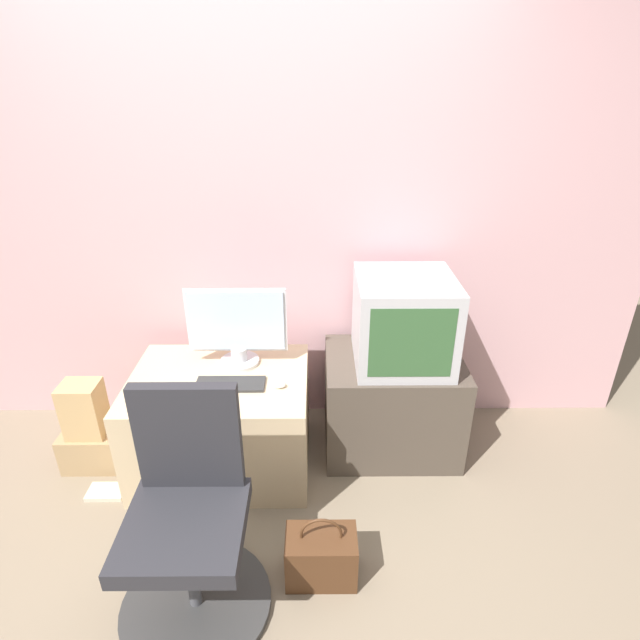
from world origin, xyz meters
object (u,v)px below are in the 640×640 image
(keyboard, at_px, (230,384))
(handbag, at_px, (321,556))
(book, at_px, (107,492))
(office_chair, at_px, (190,530))
(crt_tv, at_px, (403,321))
(main_monitor, at_px, (237,327))
(cardboard_box_lower, at_px, (94,448))
(mouse, at_px, (280,385))

(keyboard, xyz_separation_m, handbag, (0.44, -0.64, -0.44))
(keyboard, xyz_separation_m, book, (-0.65, -0.16, -0.54))
(keyboard, distance_m, office_chair, 0.75)
(keyboard, xyz_separation_m, crt_tv, (0.87, 0.21, 0.24))
(main_monitor, height_order, office_chair, main_monitor)
(keyboard, relative_size, book, 1.81)
(crt_tv, distance_m, cardboard_box_lower, 1.80)
(mouse, xyz_separation_m, handbag, (0.20, -0.61, -0.44))
(keyboard, height_order, handbag, keyboard)
(cardboard_box_lower, bearing_deg, main_monitor, 11.22)
(handbag, xyz_separation_m, book, (-1.09, 0.47, -0.11))
(book, bearing_deg, office_chair, -43.27)
(crt_tv, xyz_separation_m, cardboard_box_lower, (-1.65, -0.15, -0.69))
(main_monitor, relative_size, keyboard, 1.51)
(main_monitor, relative_size, mouse, 9.39)
(mouse, bearing_deg, main_monitor, 133.79)
(crt_tv, height_order, cardboard_box_lower, crt_tv)
(main_monitor, relative_size, office_chair, 0.55)
(main_monitor, bearing_deg, keyboard, -94.63)
(cardboard_box_lower, xyz_separation_m, handbag, (1.23, -0.69, 0.01))
(book, bearing_deg, keyboard, 14.27)
(cardboard_box_lower, height_order, book, cardboard_box_lower)
(main_monitor, bearing_deg, handbag, -63.48)
(crt_tv, bearing_deg, mouse, -159.52)
(main_monitor, xyz_separation_m, handbag, (0.43, -0.85, -0.64))
(mouse, xyz_separation_m, cardboard_box_lower, (-1.03, 0.08, -0.46))
(cardboard_box_lower, relative_size, handbag, 0.94)
(office_chair, bearing_deg, mouse, 66.40)
(office_chair, height_order, handbag, office_chair)
(main_monitor, distance_m, keyboard, 0.30)
(crt_tv, bearing_deg, handbag, -116.86)
(cardboard_box_lower, distance_m, handbag, 1.41)
(crt_tv, xyz_separation_m, handbag, (-0.43, -0.85, -0.68))
(mouse, bearing_deg, office_chair, -113.60)
(handbag, bearing_deg, office_chair, -170.36)
(main_monitor, bearing_deg, crt_tv, -0.43)
(crt_tv, height_order, book, crt_tv)
(main_monitor, bearing_deg, mouse, -46.21)
(keyboard, relative_size, crt_tv, 0.69)
(cardboard_box_lower, bearing_deg, book, -58.58)
(keyboard, relative_size, mouse, 6.24)
(cardboard_box_lower, xyz_separation_m, book, (0.14, -0.22, -0.09))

